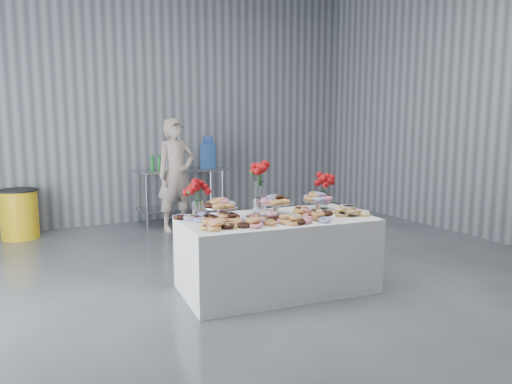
# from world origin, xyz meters

# --- Properties ---
(ground) EXTENTS (9.00, 9.00, 0.00)m
(ground) POSITION_xyz_m (0.00, 0.00, 0.00)
(ground) COLOR #393C41
(ground) RESTS_ON ground
(room_walls) EXTENTS (8.04, 9.04, 4.02)m
(room_walls) POSITION_xyz_m (-0.27, 0.07, 2.64)
(room_walls) COLOR gray
(room_walls) RESTS_ON ground
(display_table) EXTENTS (2.00, 1.20, 0.75)m
(display_table) POSITION_xyz_m (0.26, 0.47, 0.38)
(display_table) COLOR white
(display_table) RESTS_ON ground
(prep_table) EXTENTS (1.50, 0.60, 0.90)m
(prep_table) POSITION_xyz_m (0.52, 4.10, 0.62)
(prep_table) COLOR silver
(prep_table) RESTS_ON ground
(donut_mounds) EXTENTS (1.88, 0.99, 0.09)m
(donut_mounds) POSITION_xyz_m (0.26, 0.42, 0.80)
(donut_mounds) COLOR #D5994E
(donut_mounds) RESTS_ON display_table
(cake_stand_left) EXTENTS (0.36, 0.36, 0.17)m
(cake_stand_left) POSITION_xyz_m (-0.28, 0.68, 0.89)
(cake_stand_left) COLOR silver
(cake_stand_left) RESTS_ON display_table
(cake_stand_mid) EXTENTS (0.36, 0.36, 0.17)m
(cake_stand_mid) POSITION_xyz_m (0.32, 0.62, 0.89)
(cake_stand_mid) COLOR silver
(cake_stand_mid) RESTS_ON display_table
(cake_stand_right) EXTENTS (0.36, 0.36, 0.17)m
(cake_stand_right) POSITION_xyz_m (0.82, 0.56, 0.89)
(cake_stand_right) COLOR silver
(cake_stand_right) RESTS_ON display_table
(danish_pile) EXTENTS (0.48, 0.48, 0.11)m
(danish_pile) POSITION_xyz_m (0.99, 0.24, 0.81)
(danish_pile) COLOR white
(danish_pile) RESTS_ON display_table
(bouquet_left) EXTENTS (0.26, 0.26, 0.42)m
(bouquet_left) POSITION_xyz_m (-0.46, 0.80, 1.05)
(bouquet_left) COLOR white
(bouquet_left) RESTS_ON display_table
(bouquet_right) EXTENTS (0.26, 0.26, 0.42)m
(bouquet_right) POSITION_xyz_m (0.98, 0.70, 1.05)
(bouquet_right) COLOR white
(bouquet_right) RESTS_ON display_table
(bouquet_center) EXTENTS (0.26, 0.26, 0.57)m
(bouquet_center) POSITION_xyz_m (0.24, 0.83, 1.13)
(bouquet_center) COLOR silver
(bouquet_center) RESTS_ON display_table
(water_jug) EXTENTS (0.28, 0.28, 0.55)m
(water_jug) POSITION_xyz_m (1.02, 4.10, 1.15)
(water_jug) COLOR #4079DC
(water_jug) RESTS_ON prep_table
(drink_bottles) EXTENTS (0.54, 0.08, 0.27)m
(drink_bottles) POSITION_xyz_m (0.20, 4.00, 1.04)
(drink_bottles) COLOR #268C33
(drink_bottles) RESTS_ON prep_table
(person) EXTENTS (0.70, 0.52, 1.74)m
(person) POSITION_xyz_m (0.25, 3.54, 0.87)
(person) COLOR #CC8C93
(person) RESTS_ON ground
(trash_barrel) EXTENTS (0.56, 0.56, 0.72)m
(trash_barrel) POSITION_xyz_m (-1.94, 4.10, 0.36)
(trash_barrel) COLOR yellow
(trash_barrel) RESTS_ON ground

